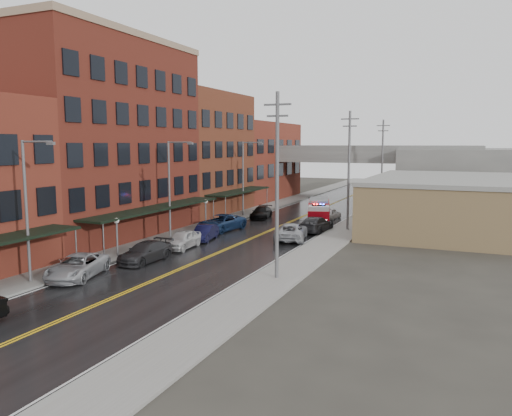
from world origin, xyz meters
The scene contains 32 objects.
road centered at (0.00, 30.00, 0.01)m, with size 11.00×160.00×0.02m, color black.
sidewalk_left centered at (-7.30, 30.00, 0.07)m, with size 3.00×160.00×0.15m, color slate.
sidewalk_right centered at (7.30, 30.00, 0.07)m, with size 3.00×160.00×0.15m, color slate.
curb_left centered at (-5.65, 30.00, 0.07)m, with size 0.30×160.00×0.15m, color gray.
curb_right centered at (5.65, 30.00, 0.07)m, with size 0.30×160.00×0.15m, color gray.
brick_building_b centered at (-13.30, 23.00, 9.00)m, with size 9.00×20.00×18.00m, color #5D1E18.
brick_building_c centered at (-13.30, 40.50, 7.50)m, with size 9.00×15.00×15.00m, color #5B291B.
brick_building_far centered at (-13.30, 58.00, 6.00)m, with size 9.00×20.00×12.00m, color maroon.
tan_building centered at (16.00, 40.00, 2.50)m, with size 14.00×22.00×5.00m, color brown.
right_far_block centered at (18.00, 70.00, 4.00)m, with size 18.00×30.00×8.00m, color slate.
awning_1 centered at (-7.49, 23.00, 2.99)m, with size 2.60×18.00×3.09m.
awning_2 centered at (-7.49, 40.50, 2.99)m, with size 2.60×13.00×3.09m.
globe_lamp_1 centered at (-6.40, 16.00, 2.31)m, with size 0.44×0.44×3.12m.
globe_lamp_2 centered at (-6.40, 30.00, 2.31)m, with size 0.44×0.44×3.12m.
street_lamp_0 centered at (-6.55, 8.00, 5.19)m, with size 2.64×0.22×9.00m.
street_lamp_1 centered at (-6.55, 24.00, 5.19)m, with size 2.64×0.22×9.00m.
street_lamp_2 centered at (-6.55, 40.00, 5.19)m, with size 2.64×0.22×9.00m.
utility_pole_0 centered at (7.20, 15.00, 6.31)m, with size 1.80×0.24×12.00m.
utility_pole_1 centered at (7.20, 35.00, 6.31)m, with size 1.80×0.24×12.00m.
utility_pole_2 centered at (7.20, 55.00, 6.31)m, with size 1.80×0.24×12.00m.
overpass centered at (0.00, 62.00, 5.99)m, with size 40.00×10.00×7.50m.
fire_truck centered at (3.19, 38.38, 1.42)m, with size 4.35×7.52×2.62m.
parked_car_left_2 centered at (-5.00, 10.20, 0.76)m, with size 2.53×5.48×1.52m, color #9A9DA2.
parked_car_left_3 centered at (-3.60, 15.70, 0.73)m, with size 2.06×5.06×1.47m, color #262629.
parked_car_left_4 centered at (-3.60, 20.96, 0.77)m, with size 1.82×4.54×1.55m, color silver.
parked_car_left_5 centered at (-3.60, 24.78, 0.70)m, with size 1.49×4.26×1.40m, color black.
parked_car_left_6 centered at (-4.51, 29.79, 0.83)m, with size 2.75×5.95×1.65m, color #15294F.
parked_car_left_7 centered at (-4.06, 39.20, 0.69)m, with size 1.94×4.78×1.39m, color black.
parked_car_right_0 centered at (3.60, 28.06, 0.79)m, with size 2.63×5.70×1.58m, color #96999E.
parked_car_right_1 centered at (4.48, 33.04, 0.78)m, with size 2.18×5.36×1.56m, color #27272A.
parked_car_right_2 centered at (3.60, 41.80, 0.67)m, with size 1.58×3.92×1.33m, color silver.
parked_car_right_3 centered at (4.96, 52.20, 0.67)m, with size 1.41×4.05×1.34m, color black.
Camera 1 is at (18.51, -14.49, 8.79)m, focal length 35.00 mm.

